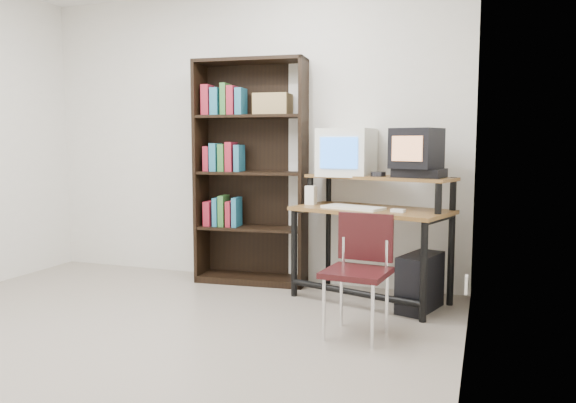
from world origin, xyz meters
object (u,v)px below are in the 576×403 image
(pc_tower, at_px, (420,282))
(bookshelf, at_px, (252,171))
(crt_tv, at_px, (416,148))
(school_chair, at_px, (360,262))
(computer_desk, at_px, (372,214))
(crt_monitor, at_px, (347,152))

(pc_tower, distance_m, bookshelf, 1.76)
(crt_tv, bearing_deg, school_chair, -89.19)
(crt_tv, height_order, pc_tower, crt_tv)
(pc_tower, relative_size, bookshelf, 0.23)
(computer_desk, height_order, pc_tower, computer_desk)
(computer_desk, xyz_separation_m, crt_tv, (0.33, -0.01, 0.51))
(crt_monitor, xyz_separation_m, pc_tower, (0.65, -0.32, -0.95))
(pc_tower, xyz_separation_m, school_chair, (-0.31, -0.67, 0.27))
(computer_desk, bearing_deg, pc_tower, -2.82)
(pc_tower, distance_m, school_chair, 0.78)
(computer_desk, bearing_deg, bookshelf, -174.78)
(crt_monitor, relative_size, bookshelf, 0.23)
(computer_desk, relative_size, bookshelf, 0.67)
(crt_monitor, relative_size, pc_tower, 0.99)
(computer_desk, xyz_separation_m, bookshelf, (-1.13, 0.24, 0.31))
(school_chair, bearing_deg, crt_monitor, 114.80)
(school_chair, height_order, bookshelf, bookshelf)
(crt_tv, xyz_separation_m, bookshelf, (-1.46, 0.25, -0.20))
(crt_monitor, height_order, crt_tv, crt_monitor)
(pc_tower, bearing_deg, school_chair, -97.77)
(computer_desk, height_order, crt_monitor, crt_monitor)
(crt_monitor, bearing_deg, school_chair, -67.28)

